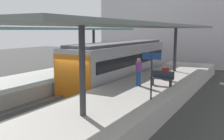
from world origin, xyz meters
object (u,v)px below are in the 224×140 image
object	(u,v)px
commuter_train	(121,62)
platform_bench	(162,78)
platform_sign	(152,65)
passenger_near_bench	(139,71)
litter_bin	(165,74)

from	to	relation	value
commuter_train	platform_bench	xyz separation A→B (m)	(4.68, -3.90, -0.26)
platform_bench	platform_sign	xyz separation A→B (m)	(0.57, -3.31, 1.16)
passenger_near_bench	litter_bin	bearing A→B (deg)	72.11
platform_bench	passenger_near_bench	size ratio (longest dim) A/B	0.86
platform_bench	litter_bin	xyz separation A→B (m)	(-0.36, 1.83, -0.06)
platform_sign	passenger_near_bench	bearing A→B (deg)	123.80
passenger_near_bench	commuter_train	bearing A→B (deg)	127.32
platform_sign	passenger_near_bench	world-z (taller)	platform_sign
platform_bench	platform_sign	world-z (taller)	platform_sign
platform_sign	passenger_near_bench	xyz separation A→B (m)	(-1.75, 2.61, -0.78)
platform_bench	litter_bin	distance (m)	1.87
litter_bin	platform_bench	bearing A→B (deg)	-78.77
commuter_train	litter_bin	xyz separation A→B (m)	(4.32, -2.07, -0.33)
commuter_train	platform_bench	bearing A→B (deg)	-39.78
platform_bench	litter_bin	bearing A→B (deg)	101.23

